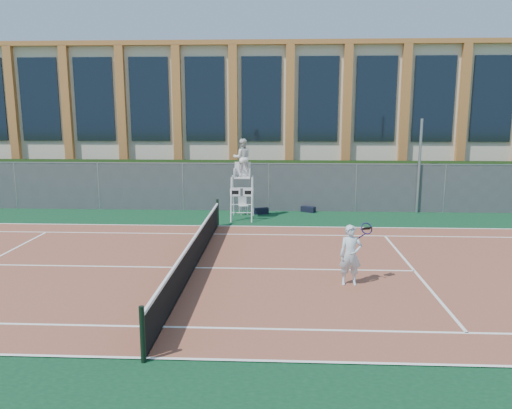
{
  "coord_description": "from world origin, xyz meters",
  "views": [
    {
      "loc": [
        2.47,
        -14.0,
        4.56
      ],
      "look_at": [
        1.67,
        3.0,
        1.38
      ],
      "focal_mm": 35.0,
      "sensor_mm": 36.0,
      "label": 1
    }
  ],
  "objects_px": {
    "plastic_chair": "(243,204)",
    "steel_pole": "(419,166)",
    "umpire_chair": "(242,160)",
    "tennis_player": "(351,255)"
  },
  "relations": [
    {
      "from": "steel_pole",
      "to": "umpire_chair",
      "type": "distance_m",
      "value": 8.05
    },
    {
      "from": "plastic_chair",
      "to": "steel_pole",
      "type": "bearing_deg",
      "value": 4.67
    },
    {
      "from": "plastic_chair",
      "to": "tennis_player",
      "type": "bearing_deg",
      "value": -69.21
    },
    {
      "from": "plastic_chair",
      "to": "tennis_player",
      "type": "height_order",
      "value": "tennis_player"
    },
    {
      "from": "plastic_chair",
      "to": "tennis_player",
      "type": "distance_m",
      "value": 9.94
    },
    {
      "from": "umpire_chair",
      "to": "plastic_chair",
      "type": "distance_m",
      "value": 2.3
    },
    {
      "from": "steel_pole",
      "to": "tennis_player",
      "type": "distance_m",
      "value": 10.94
    },
    {
      "from": "umpire_chair",
      "to": "tennis_player",
      "type": "relative_size",
      "value": 2.13
    },
    {
      "from": "umpire_chair",
      "to": "tennis_player",
      "type": "height_order",
      "value": "umpire_chair"
    },
    {
      "from": "plastic_chair",
      "to": "tennis_player",
      "type": "xyz_separation_m",
      "value": [
        3.53,
        -9.28,
        0.37
      ]
    }
  ]
}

